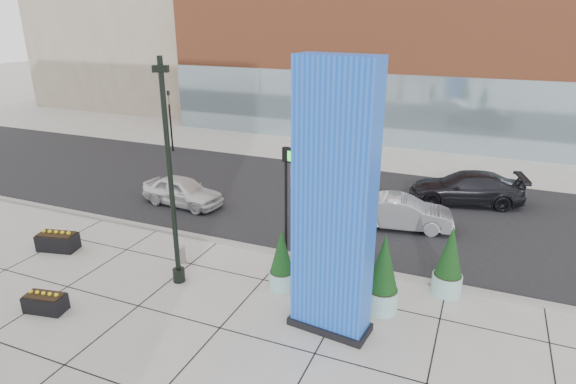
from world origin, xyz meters
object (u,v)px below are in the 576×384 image
at_px(blue_pylon, 334,209).
at_px(overhead_street_sign, 305,167).
at_px(car_white_west, 183,191).
at_px(concrete_bollard, 181,254).
at_px(lamp_post, 172,198).
at_px(car_silver_mid, 402,213).
at_px(public_art_sculpture, 318,252).

bearing_deg(blue_pylon, overhead_street_sign, 128.27).
bearing_deg(car_white_west, concrete_bollard, -140.94).
bearing_deg(lamp_post, blue_pylon, -5.14).
distance_m(car_white_west, car_silver_mid, 10.41).
height_order(lamp_post, car_silver_mid, lamp_post).
height_order(lamp_post, overhead_street_sign, lamp_post).
bearing_deg(lamp_post, car_white_west, 123.03).
xyz_separation_m(blue_pylon, car_silver_mid, (0.66, 8.01, -3.09)).
bearing_deg(car_silver_mid, public_art_sculpture, 152.68).
xyz_separation_m(blue_pylon, car_white_west, (-9.66, 6.63, -3.10)).
distance_m(lamp_post, car_silver_mid, 10.11).
bearing_deg(lamp_post, concrete_bollard, 121.37).
relative_size(concrete_bollard, overhead_street_sign, 0.15).
bearing_deg(overhead_street_sign, public_art_sculpture, -41.20).
bearing_deg(car_silver_mid, lamp_post, 129.58).
bearing_deg(public_art_sculpture, blue_pylon, -66.89).
distance_m(blue_pylon, car_silver_mid, 8.61).
height_order(concrete_bollard, overhead_street_sign, overhead_street_sign).
bearing_deg(car_silver_mid, concrete_bollard, 121.55).
distance_m(blue_pylon, lamp_post, 5.74).
bearing_deg(blue_pylon, public_art_sculpture, 125.30).
bearing_deg(lamp_post, car_silver_mid, 49.79).
xyz_separation_m(overhead_street_sign, car_white_west, (-7.52, 3.13, -3.06)).
xyz_separation_m(concrete_bollard, car_white_west, (-3.25, 4.93, 0.37)).
distance_m(concrete_bollard, overhead_street_sign, 5.76).
distance_m(blue_pylon, concrete_bollard, 7.48).
height_order(overhead_street_sign, car_white_west, overhead_street_sign).
height_order(public_art_sculpture, car_silver_mid, public_art_sculpture).
distance_m(public_art_sculpture, concrete_bollard, 5.35).
bearing_deg(concrete_bollard, overhead_street_sign, 22.85).
distance_m(lamp_post, car_white_west, 7.69).
xyz_separation_m(lamp_post, overhead_street_sign, (3.54, 2.99, 0.64)).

